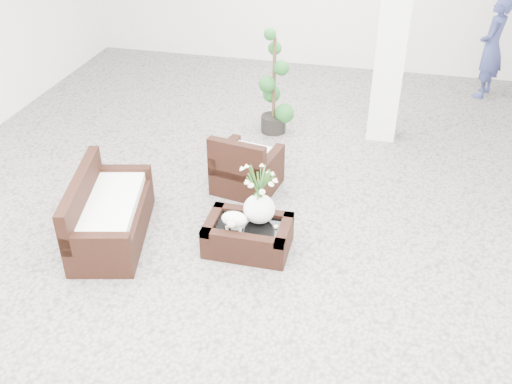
% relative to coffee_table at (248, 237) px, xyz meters
% --- Properties ---
extents(ground, '(11.00, 11.00, 0.00)m').
position_rel_coffee_table_xyz_m(ground, '(0.04, 0.29, -0.16)').
color(ground, gray).
rests_on(ground, ground).
extents(column, '(0.40, 0.40, 3.50)m').
position_rel_coffee_table_xyz_m(column, '(1.24, 3.09, 1.59)').
color(column, white).
rests_on(column, ground).
extents(coffee_table, '(0.90, 0.60, 0.31)m').
position_rel_coffee_table_xyz_m(coffee_table, '(0.00, 0.00, 0.00)').
color(coffee_table, black).
rests_on(coffee_table, ground).
extents(sheep_figurine, '(0.28, 0.23, 0.21)m').
position_rel_coffee_table_xyz_m(sheep_figurine, '(-0.12, -0.10, 0.26)').
color(sheep_figurine, white).
rests_on(sheep_figurine, coffee_table).
extents(planter_narcissus, '(0.44, 0.44, 0.80)m').
position_rel_coffee_table_xyz_m(planter_narcissus, '(0.10, 0.10, 0.56)').
color(planter_narcissus, white).
rests_on(planter_narcissus, coffee_table).
extents(tealight, '(0.04, 0.04, 0.03)m').
position_rel_coffee_table_xyz_m(tealight, '(0.30, 0.02, 0.17)').
color(tealight, white).
rests_on(tealight, coffee_table).
extents(armchair, '(0.85, 0.82, 0.78)m').
position_rel_coffee_table_xyz_m(armchair, '(-0.32, 1.21, 0.23)').
color(armchair, black).
rests_on(armchair, ground).
extents(loveseat, '(1.01, 1.57, 0.77)m').
position_rel_coffee_table_xyz_m(loveseat, '(-1.51, -0.15, 0.23)').
color(loveseat, black).
rests_on(loveseat, ground).
extents(topiary, '(0.41, 0.41, 1.53)m').
position_rel_coffee_table_xyz_m(topiary, '(-0.33, 2.85, 0.61)').
color(topiary, '#194D1B').
rests_on(topiary, ground).
extents(shopper, '(0.59, 0.71, 1.67)m').
position_rel_coffee_table_xyz_m(shopper, '(2.83, 5.00, 0.68)').
color(shopper, navy).
rests_on(shopper, ground).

